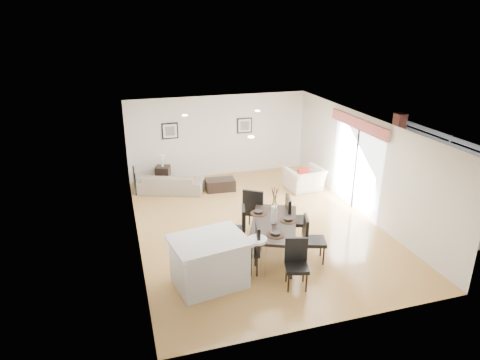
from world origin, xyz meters
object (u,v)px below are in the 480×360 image
object	(u,v)px
dining_chair_efar	(293,216)
kitchen_island	(209,261)
sofa	(170,183)
armchair	(305,179)
dining_chair_wnear	(252,245)
dining_chair_wfar	(238,226)
dining_chair_enear	(311,237)
side_table	(163,175)
dining_chair_head	(296,260)
bar_stool	(257,244)
dining_chair_foot	(254,208)
coffee_table	(220,185)
dining_table	(274,226)

from	to	relation	value
dining_chair_efar	kitchen_island	size ratio (longest dim) A/B	0.69
sofa	armchair	bearing A→B (deg)	-173.85
dining_chair_wnear	kitchen_island	distance (m)	0.97
dining_chair_wfar	dining_chair_enear	xyz separation A→B (m)	(1.38, -0.92, -0.00)
dining_chair_enear	side_table	bearing A→B (deg)	41.60
dining_chair_efar	side_table	world-z (taller)	dining_chair_efar
dining_chair_enear	dining_chair_head	world-z (taller)	dining_chair_enear
bar_stool	dining_chair_enear	bearing A→B (deg)	10.10
dining_chair_enear	dining_chair_efar	distance (m)	0.97
dining_chair_head	dining_chair_foot	distance (m)	2.43
armchair	dining_chair_wnear	bearing A→B (deg)	45.31
armchair	coffee_table	world-z (taller)	armchair
dining_table	coffee_table	bearing A→B (deg)	116.98
dining_chair_foot	bar_stool	size ratio (longest dim) A/B	1.32
armchair	dining_chair_enear	world-z (taller)	dining_chair_enear
dining_chair_enear	side_table	size ratio (longest dim) A/B	1.83
dining_chair_head	side_table	xyz separation A→B (m)	(-1.85, 6.39, -0.27)
side_table	kitchen_island	xyz separation A→B (m)	(0.20, -5.87, 0.23)
armchair	dining_chair_head	distance (m)	5.13
dining_chair_wnear	kitchen_island	bearing A→B (deg)	-65.44
dining_chair_wnear	dining_chair_enear	world-z (taller)	dining_chair_wnear
armchair	dining_chair_foot	size ratio (longest dim) A/B	0.93
dining_chair_efar	coffee_table	distance (m)	3.72
coffee_table	bar_stool	size ratio (longest dim) A/B	1.02
dining_chair_wnear	dining_table	bearing A→B (deg)	140.26
dining_table	dining_chair_enear	xyz separation A→B (m)	(0.69, -0.46, -0.14)
dining_chair_wfar	kitchen_island	xyz separation A→B (m)	(-0.94, -1.15, -0.07)
dining_chair_enear	sofa	bearing A→B (deg)	44.01
dining_chair_head	coffee_table	world-z (taller)	dining_chair_head
dining_table	dining_chair_wfar	xyz separation A→B (m)	(-0.69, 0.46, -0.14)
dining_chair_wnear	kitchen_island	size ratio (longest dim) A/B	0.69
dining_table	dining_chair_enear	size ratio (longest dim) A/B	2.06
dining_table	dining_chair_foot	world-z (taller)	dining_chair_foot
dining_chair_wfar	side_table	world-z (taller)	dining_chair_wfar
dining_chair_wnear	dining_chair_efar	distance (m)	1.70
armchair	dining_chair_head	xyz separation A→B (m)	(-2.29, -4.58, 0.21)
dining_chair_efar	bar_stool	xyz separation A→B (m)	(-1.30, -1.20, 0.12)
dining_chair_wnear	side_table	xyz separation A→B (m)	(-1.14, 5.69, -0.34)
dining_chair_foot	side_table	distance (m)	4.36
dining_chair_wnear	dining_chair_wfar	xyz separation A→B (m)	(-0.01, 0.97, -0.04)
dining_chair_enear	bar_stool	world-z (taller)	dining_chair_enear
coffee_table	dining_chair_wnear	bearing A→B (deg)	-91.91
dining_chair_head	bar_stool	size ratio (longest dim) A/B	1.15
dining_chair_enear	dining_chair_foot	xyz separation A→B (m)	(-0.74, 1.67, 0.05)
coffee_table	bar_stool	xyz separation A→B (m)	(-0.42, -4.78, 0.57)
sofa	dining_chair_wfar	xyz separation A→B (m)	(1.03, -3.92, 0.29)
dining_chair_enear	coffee_table	distance (m)	4.65
sofa	dining_chair_efar	bearing A→B (deg)	142.04
dining_chair_head	dining_chair_wnear	bearing A→B (deg)	150.69
dining_chair_enear	dining_chair_foot	world-z (taller)	dining_chair_foot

